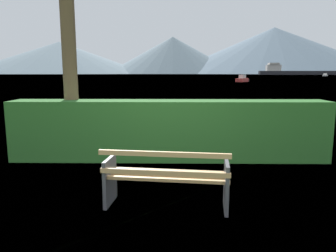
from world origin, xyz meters
The scene contains 8 objects.
ground_plane centered at (0.00, 0.00, 0.00)m, with size 1400.00×1400.00×0.00m, color #4C6B33.
water_surface centered at (0.00, 308.36, 0.00)m, with size 620.00×620.00×0.00m, color #7A99A8.
park_bench centered at (-0.01, -0.06, 0.43)m, with size 1.78×0.76×0.87m.
hedge_row centered at (0.00, 2.50, 0.64)m, with size 6.74×0.74×1.28m, color #2D6B28.
cargo_ship_large centered at (113.38, 303.23, 3.14)m, with size 72.40×18.96×11.23m.
fishing_boat_near centered at (14.51, 62.45, 0.52)m, with size 3.59×4.94×1.49m.
sailboat_mid centered at (87.20, 180.72, 0.55)m, with size 5.74×8.10×1.56m.
distant_hills centered at (58.97, 585.90, 36.74)m, with size 736.50×392.83×83.39m.
Camera 1 is at (0.08, -4.28, 1.87)m, focal length 33.98 mm.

